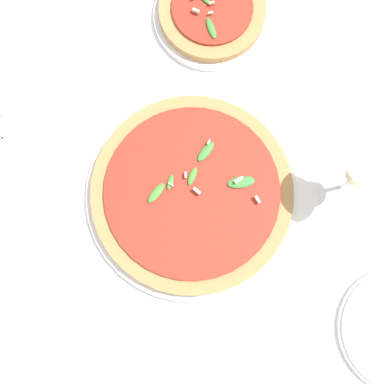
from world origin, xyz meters
The scene contains 6 objects.
ground_plane centered at (0.00, 0.00, 0.00)m, with size 6.00×6.00×0.00m, color white.
pizza_arugula_main centered at (-0.02, -0.03, 0.02)m, with size 0.34×0.34×0.05m.
pizza_personal_side centered at (-0.33, 0.03, 0.02)m, with size 0.20×0.20×0.05m.
wine_glass centered at (-0.02, 0.22, 0.12)m, with size 0.08×0.08×0.17m.
napkin centered at (-0.21, -0.33, 0.00)m, with size 0.17×0.11×0.01m.
fork centered at (-0.20, -0.33, 0.01)m, with size 0.21×0.03×0.00m.
Camera 1 is at (0.14, -0.04, 0.85)m, focal length 50.00 mm.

